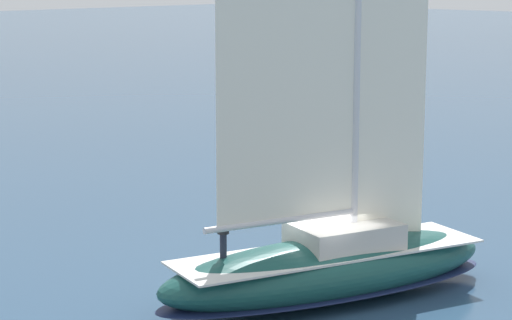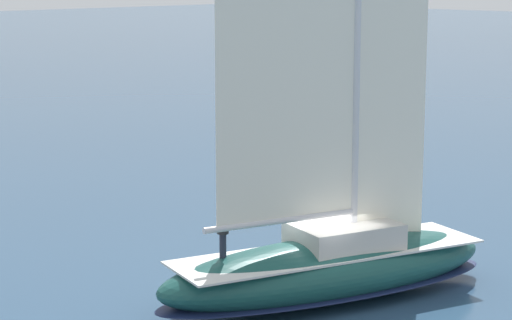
# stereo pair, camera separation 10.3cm
# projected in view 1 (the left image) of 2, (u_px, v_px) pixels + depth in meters

# --- Properties ---
(ground_plane) EXTENTS (400.00, 400.00, 0.00)m
(ground_plane) POSITION_uv_depth(u_px,v_px,m) (328.00, 299.00, 30.13)
(ground_plane) COLOR #2D4C6B
(sailboat_main) EXTENTS (11.63, 6.49, 15.40)m
(sailboat_main) POSITION_uv_depth(u_px,v_px,m) (329.00, 261.00, 29.92)
(sailboat_main) COLOR #194C47
(sailboat_main) RESTS_ON ground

